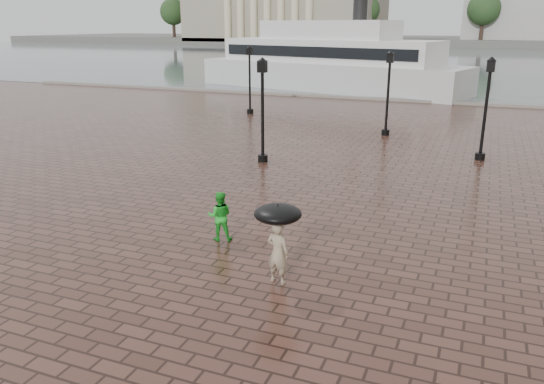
{
  "coord_description": "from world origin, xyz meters",
  "views": [
    {
      "loc": [
        2.95,
        -11.19,
        5.87
      ],
      "look_at": [
        -2.29,
        1.86,
        1.4
      ],
      "focal_mm": 35.0,
      "sensor_mm": 36.0,
      "label": 1
    }
  ],
  "objects": [
    {
      "name": "harbour_water",
      "position": [
        0.0,
        92.0,
        0.0
      ],
      "size": [
        240.0,
        240.0,
        0.0
      ],
      "primitive_type": "plane",
      "color": "#4D595D",
      "rests_on": "ground"
    },
    {
      "name": "far_shore",
      "position": [
        0.0,
        160.0,
        1.0
      ],
      "size": [
        300.0,
        60.0,
        2.0
      ],
      "primitive_type": "cube",
      "color": "#4C4C47",
      "rests_on": "ground"
    },
    {
      "name": "quay_edge",
      "position": [
        0.0,
        32.0,
        0.0
      ],
      "size": [
        80.0,
        0.6,
        0.3
      ],
      "primitive_type": "cube",
      "color": "slate",
      "rests_on": "ground"
    },
    {
      "name": "far_trees",
      "position": [
        0.0,
        138.0,
        9.42
      ],
      "size": [
        188.0,
        8.0,
        13.5
      ],
      "color": "#2D2119",
      "rests_on": "ground"
    },
    {
      "name": "ground",
      "position": [
        0.0,
        0.0,
        0.0
      ],
      "size": [
        300.0,
        300.0,
        0.0
      ],
      "primitive_type": "plane",
      "color": "#3A221A",
      "rests_on": "ground"
    },
    {
      "name": "street_lamps",
      "position": [
        -1.6,
        17.6,
        2.33
      ],
      "size": [
        21.44,
        14.44,
        4.4
      ],
      "color": "black",
      "rests_on": "ground"
    },
    {
      "name": "ferry_near",
      "position": [
        -11.02,
        37.61,
        2.54
      ],
      "size": [
        26.48,
        12.64,
        8.45
      ],
      "rotation": [
        0.0,
        0.0,
        -0.26
      ],
      "color": "silver",
      "rests_on": "ground"
    },
    {
      "name": "child_pedestrian",
      "position": [
        -3.63,
        1.25,
        0.71
      ],
      "size": [
        0.84,
        0.76,
        1.42
      ],
      "primitive_type": "imported",
      "rotation": [
        0.0,
        0.0,
        3.53
      ],
      "color": "green",
      "rests_on": "ground"
    },
    {
      "name": "adult_pedestrian",
      "position": [
        -1.16,
        -0.59,
        0.77
      ],
      "size": [
        0.61,
        0.45,
        1.53
      ],
      "primitive_type": "imported",
      "rotation": [
        0.0,
        0.0,
        2.99
      ],
      "color": "tan",
      "rests_on": "ground"
    },
    {
      "name": "umbrella",
      "position": [
        -1.16,
        -0.59,
        1.73
      ],
      "size": [
        1.1,
        1.1,
        1.1
      ],
      "color": "black",
      "rests_on": "ground"
    }
  ]
}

